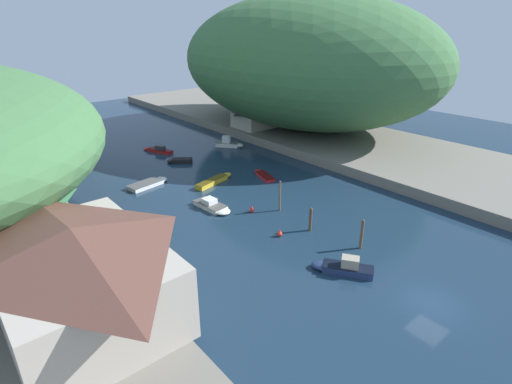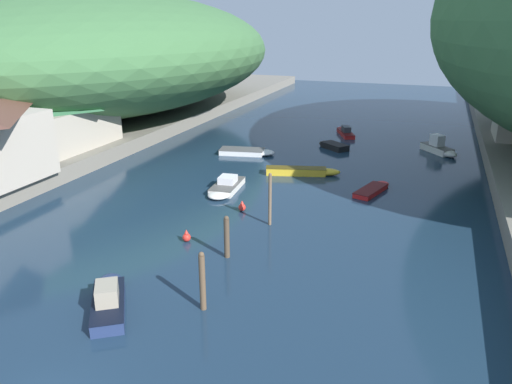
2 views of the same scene
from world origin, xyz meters
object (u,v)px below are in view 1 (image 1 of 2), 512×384
object	(u,v)px
boat_cabin_cruiser	(216,180)
person_by_boathouse	(100,250)
boat_moored_right	(342,267)
channel_buoy_far	(252,210)
boat_white_cruiser	(263,175)
person_on_quay	(125,309)
boat_near_quay	(179,161)
channel_buoy_near	(280,234)
boat_mid_channel	(150,183)
boat_yellow_tender	(230,144)
boat_open_rowboat	(157,150)
right_bank_cottage	(254,116)
waterfront_building	(79,272)
boat_far_right_bank	(213,206)
boathouse_shed	(23,212)

from	to	relation	value
boat_cabin_cruiser	person_by_boathouse	xyz separation A→B (m)	(-18.62, -10.71, 2.04)
boat_moored_right	channel_buoy_far	distance (m)	13.51
boat_white_cruiser	person_on_quay	world-z (taller)	person_on_quay
boat_near_quay	channel_buoy_near	world-z (taller)	channel_buoy_near
boat_moored_right	person_on_quay	bearing A→B (deg)	132.20
boat_mid_channel	boat_moored_right	distance (m)	27.97
boat_yellow_tender	channel_buoy_near	distance (m)	30.35
boat_yellow_tender	person_on_quay	xyz separation A→B (m)	(-30.81, -30.30, 1.82)
channel_buoy_near	boat_open_rowboat	bearing A→B (deg)	83.43
boat_near_quay	person_on_quay	size ratio (longest dim) A/B	2.20
right_bank_cottage	boat_open_rowboat	distance (m)	18.68
boat_yellow_tender	channel_buoy_far	distance (m)	24.64
waterfront_building	boat_far_right_bank	xyz separation A→B (m)	(17.03, 10.22, -4.35)
boat_moored_right	boat_yellow_tender	bearing A→B (deg)	34.08
waterfront_building	boathouse_shed	bearing A→B (deg)	91.92
person_by_boathouse	boathouse_shed	bearing A→B (deg)	48.37
waterfront_building	boathouse_shed	distance (m)	13.28
boat_far_right_bank	boat_mid_channel	bearing A→B (deg)	-83.69
boat_white_cruiser	boat_cabin_cruiser	bearing A→B (deg)	176.07
waterfront_building	boat_cabin_cruiser	world-z (taller)	waterfront_building
boat_near_quay	boat_cabin_cruiser	xyz separation A→B (m)	(-0.29, -9.85, 0.02)
boat_moored_right	waterfront_building	bearing A→B (deg)	126.57
boat_moored_right	boat_yellow_tender	world-z (taller)	boat_yellow_tender
right_bank_cottage	channel_buoy_near	bearing A→B (deg)	-126.07
channel_buoy_far	person_by_boathouse	bearing A→B (deg)	-176.40
right_bank_cottage	waterfront_building	bearing A→B (deg)	-142.33
waterfront_building	boat_mid_channel	xyz separation A→B (m)	(14.84, 21.13, -4.43)
boat_cabin_cruiser	person_on_quay	world-z (taller)	person_on_quay
boat_moored_right	boat_open_rowboat	size ratio (longest dim) A/B	0.92
boat_open_rowboat	boat_mid_channel	bearing A→B (deg)	-144.29
channel_buoy_near	person_on_quay	distance (m)	17.20
waterfront_building	boat_open_rowboat	bearing A→B (deg)	56.26
boathouse_shed	boat_yellow_tender	bearing A→B (deg)	23.94
boat_mid_channel	boat_open_rowboat	world-z (taller)	boat_open_rowboat
person_by_boathouse	boat_cabin_cruiser	bearing A→B (deg)	-37.38
boat_white_cruiser	boat_near_quay	bearing A→B (deg)	132.39
waterfront_building	boat_moored_right	distance (m)	19.95
boat_near_quay	boathouse_shed	bearing A→B (deg)	158.71
boat_open_rowboat	channel_buoy_near	size ratio (longest dim) A/B	7.10
boat_yellow_tender	channel_buoy_far	xyz separation A→B (m)	(-12.76, -21.08, -0.23)
boat_far_right_bank	channel_buoy_far	size ratio (longest dim) A/B	6.67
channel_buoy_near	person_by_boathouse	distance (m)	16.14
person_on_quay	waterfront_building	bearing A→B (deg)	28.67
boat_moored_right	boat_yellow_tender	distance (m)	37.31
right_bank_cottage	boat_mid_channel	world-z (taller)	right_bank_cottage
waterfront_building	person_on_quay	xyz separation A→B (m)	(1.71, -2.40, -2.34)
boat_far_right_bank	channel_buoy_far	bearing A→B (deg)	123.68
channel_buoy_near	channel_buoy_far	bearing A→B (deg)	77.17
boat_cabin_cruiser	person_on_quay	bearing A→B (deg)	-62.01
right_bank_cottage	person_by_boathouse	bearing A→B (deg)	-145.67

